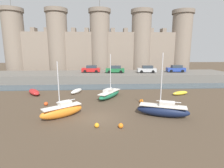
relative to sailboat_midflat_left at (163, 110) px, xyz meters
The scene contains 18 objects.
ground_plane 6.81m from the sailboat_midflat_left, behind, with size 160.00×160.00×0.00m, color #4C3D2D.
water_channel 16.39m from the sailboat_midflat_left, 114.45° to the left, with size 80.00×4.50×0.10m, color #3D4C56.
quay_road 23.17m from the sailboat_midflat_left, 107.01° to the left, with size 58.25×10.00×1.77m, color #666059.
castle 34.54m from the sailboat_midflat_left, 101.56° to the left, with size 52.28×6.03×20.55m.
sailboat_midflat_left is the anchor object (origin of this frame).
rowboat_near_channel_right 19.59m from the sailboat_midflat_left, 149.08° to the left, with size 3.20×3.85×0.76m.
sailboat_near_channel_left 9.10m from the sailboat_midflat_left, 124.89° to the left, with size 3.96×5.22×6.23m.
sailboat_foreground_right 10.34m from the sailboat_midflat_left, behind, with size 4.33×3.61×5.71m.
rowboat_midflat_right 10.32m from the sailboat_midflat_left, 56.21° to the left, with size 2.98×1.84×0.57m.
rowboat_foreground_left 14.78m from the sailboat_midflat_left, 134.52° to the left, with size 1.93×3.03×0.66m.
mooring_buoy_near_shore 4.89m from the sailboat_midflat_left, 103.87° to the left, with size 0.51×0.51×0.51m, color orange.
mooring_buoy_off_centre 7.14m from the sailboat_midflat_left, 161.28° to the right, with size 0.43×0.43×0.43m, color orange.
mooring_buoy_mid_mud 13.91m from the sailboat_midflat_left, 161.98° to the left, with size 0.48×0.48×0.48m, color #E04C1E.
mooring_buoy_near_channel 5.29m from the sailboat_midflat_left, 151.47° to the right, with size 0.45×0.45×0.45m, color orange.
car_quay_centre_west 24.48m from the sailboat_midflat_left, 110.93° to the left, with size 4.20×2.07×1.62m.
car_quay_west 21.94m from the sailboat_midflat_left, 80.15° to the left, with size 4.20×2.07×1.62m.
car_quay_east 24.69m from the sailboat_midflat_left, 64.32° to the left, with size 4.20×2.07×1.62m.
car_quay_centre_east 22.06m from the sailboat_midflat_left, 98.76° to the left, with size 4.20×2.07×1.62m.
Camera 1 is at (0.58, -16.82, 6.79)m, focal length 28.00 mm.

